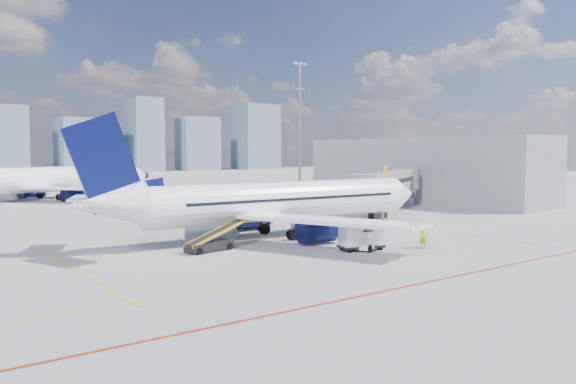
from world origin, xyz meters
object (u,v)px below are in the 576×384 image
object	(u,v)px
cargo_dolly	(361,237)
belt_loader	(211,243)
main_aircraft	(272,202)
ramp_worker	(423,236)
baggage_tug	(367,240)
second_aircraft	(44,180)

from	to	relation	value
cargo_dolly	belt_loader	xyz separation A→B (m)	(-9.75, 6.75, -0.47)
main_aircraft	ramp_worker	size ratio (longest dim) A/B	18.36
baggage_tug	belt_loader	size ratio (longest dim) A/B	0.47
main_aircraft	ramp_worker	bearing A→B (deg)	-59.16
cargo_dolly	belt_loader	size ratio (longest dim) A/B	0.67
cargo_dolly	ramp_worker	xyz separation A→B (m)	(4.71, -2.27, -0.07)
main_aircraft	ramp_worker	distance (m)	13.82
second_aircraft	ramp_worker	size ratio (longest dim) A/B	21.03
baggage_tug	cargo_dolly	size ratio (longest dim) A/B	0.70
baggage_tug	belt_loader	xyz separation A→B (m)	(-10.01, 7.08, -0.21)
second_aircraft	ramp_worker	world-z (taller)	second_aircraft
main_aircraft	second_aircraft	bearing A→B (deg)	98.31
main_aircraft	belt_loader	xyz separation A→B (m)	(-7.86, -2.92, -2.63)
second_aircraft	baggage_tug	world-z (taller)	second_aircraft
main_aircraft	baggage_tug	distance (m)	10.51
baggage_tug	cargo_dolly	bearing A→B (deg)	110.84
cargo_dolly	ramp_worker	world-z (taller)	ramp_worker
cargo_dolly	second_aircraft	bearing A→B (deg)	112.10
cargo_dolly	belt_loader	bearing A→B (deg)	160.33
cargo_dolly	ramp_worker	distance (m)	5.23
baggage_tug	cargo_dolly	distance (m)	0.50
ramp_worker	baggage_tug	bearing A→B (deg)	62.77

